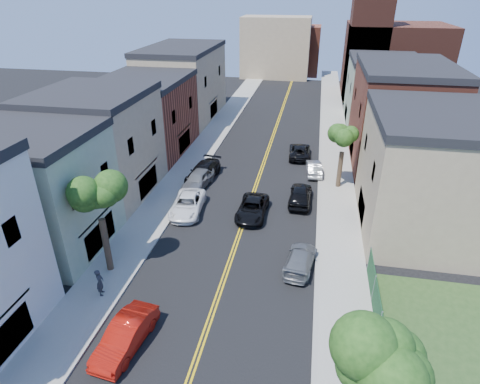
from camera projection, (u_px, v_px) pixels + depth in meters
The scene contains 29 objects.
sidewalk_left at pixel (207, 141), 50.34m from camera, with size 3.20×100.00×0.15m, color gray.
sidewalk_right at pixel (335, 150), 47.73m from camera, with size 3.20×100.00×0.15m, color gray.
curb_left at pixel (221, 142), 50.05m from camera, with size 0.30×100.00×0.15m, color gray.
curb_right at pixel (320, 149), 48.02m from camera, with size 0.30×100.00×0.15m, color gray.
bldg_left_palegrn at pixel (36, 195), 28.48m from camera, with size 9.00×8.00×8.50m, color gray.
bldg_left_tan_near at pixel (98, 147), 36.22m from camera, with size 9.00×10.00×9.00m, color #998466.
bldg_left_brick at pixel (146, 118), 46.05m from camera, with size 9.00×12.00×8.00m, color brown.
bldg_left_tan_far at pixel (183, 85), 57.92m from camera, with size 9.00×16.00×9.50m, color #998466.
bldg_right_tan at pixel (427, 176), 30.73m from camera, with size 9.00×12.00×9.00m, color #998466.
bldg_right_brick at pixel (399, 117), 42.72m from camera, with size 9.00×14.00×10.00m, color brown.
bldg_right_palegrn at pixel (382, 93), 55.28m from camera, with size 9.00×12.00×8.50m, color gray.
church at pixel (388, 55), 66.66m from camera, with size 16.20×14.20×22.60m.
backdrop_left at pixel (276, 47), 83.61m from camera, with size 14.00×8.00×12.00m, color #998466.
backdrop_center at pixel (296, 50), 86.90m from camera, with size 10.00×8.00×10.00m, color brown.
fence_right at pixel (383, 348), 20.39m from camera, with size 0.04×15.00×1.90m, color #143F1E.
tree_left_mid at pixel (96, 185), 24.66m from camera, with size 5.20×5.20×9.29m.
tree_right_corner at pixel (386, 339), 13.00m from camera, with size 5.80×5.80×10.35m.
tree_right_far at pixel (345, 131), 36.40m from camera, with size 4.40×4.40×8.03m.
red_sedan at pixel (125, 336), 21.51m from camera, with size 1.65×4.73×1.56m, color #AE150B.
white_pickup at pixel (188, 204), 34.47m from camera, with size 2.48×5.38×1.50m, color white.
grey_car_left at pixel (198, 179), 38.77m from camera, with size 1.94×4.82×1.64m, color #5C5F64.
black_car_left at pixel (203, 172), 40.36m from camera, with size 2.25×5.54×1.61m, color black.
grey_car_right at pixel (300, 259), 27.69m from camera, with size 1.85×4.56×1.32m, color slate.
black_car_right at pixel (300, 195), 35.91m from camera, with size 1.95×4.85×1.65m, color black.
silver_car_right at pixel (314, 168), 41.49m from camera, with size 1.43×4.11×1.36m, color #A4A7AB.
dark_car_right_far at pixel (300, 151), 45.63m from camera, with size 2.36×5.12×1.42m, color black.
black_suv_lane at pixel (252, 208), 33.93m from camera, with size 2.35×5.09×1.41m, color black.
pedestrian_left at pixel (100, 282), 24.93m from camera, with size 0.68×0.44×1.85m, color #27292F.
pedestrian_right at pixel (375, 375), 19.02m from camera, with size 0.88×0.69×1.81m, color maroon.
Camera 1 is at (4.99, -6.04, 17.55)m, focal length 29.91 mm.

